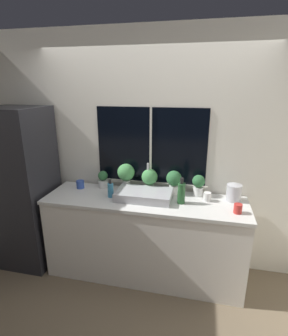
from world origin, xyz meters
TOP-DOWN VIEW (x-y plane):
  - ground_plane at (0.00, 0.00)m, footprint 14.00×14.00m
  - wall_back at (0.00, 0.67)m, footprint 8.00×0.09m
  - wall_left at (-2.05, 1.50)m, footprint 0.06×7.00m
  - counter at (0.00, 0.30)m, footprint 2.17×0.62m
  - refrigerator at (-1.45, 0.26)m, footprint 0.63×0.64m
  - sink at (-0.01, 0.31)m, footprint 0.59×0.40m
  - potted_plant_far_left at (-0.55, 0.53)m, footprint 0.11×0.11m
  - potted_plant_left at (-0.27, 0.53)m, footprint 0.20×0.20m
  - potted_plant_center at (0.01, 0.53)m, footprint 0.18×0.18m
  - potted_plant_right at (0.29, 0.53)m, footprint 0.17×0.17m
  - potted_plant_far_right at (0.56, 0.53)m, footprint 0.14×0.14m
  - soap_bottle at (-0.37, 0.28)m, footprint 0.06×0.06m
  - bottle_tall at (0.39, 0.29)m, footprint 0.08×0.08m
  - mug_blue at (-0.81, 0.44)m, footprint 0.09×0.09m
  - mug_red at (0.94, 0.18)m, footprint 0.08×0.08m
  - mug_white at (0.65, 0.41)m, footprint 0.08×0.08m
  - kettle at (0.92, 0.48)m, footprint 0.15×0.15m

SIDE VIEW (x-z plane):
  - ground_plane at x=0.00m, z-range 0.00..0.00m
  - counter at x=0.00m, z-range 0.00..0.94m
  - refrigerator at x=-1.45m, z-range 0.00..1.88m
  - mug_blue at x=-0.81m, z-range 0.94..1.03m
  - mug_red at x=0.94m, z-range 0.94..1.03m
  - sink at x=-0.01m, z-range 0.81..1.15m
  - mug_white at x=0.65m, z-range 0.94..1.03m
  - soap_bottle at x=-0.37m, z-range 0.92..1.12m
  - kettle at x=0.92m, z-range 0.93..1.13m
  - potted_plant_far_left at x=-0.55m, z-range 0.94..1.14m
  - bottle_tall at x=0.39m, z-range 0.91..1.19m
  - potted_plant_far_right at x=0.56m, z-range 0.95..1.19m
  - potted_plant_right at x=0.29m, z-range 0.96..1.23m
  - potted_plant_center at x=0.01m, z-range 0.96..1.23m
  - potted_plant_left at x=-0.27m, z-range 0.98..1.28m
  - wall_left at x=-2.05m, z-range 0.00..2.70m
  - wall_back at x=0.00m, z-range 0.00..2.70m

